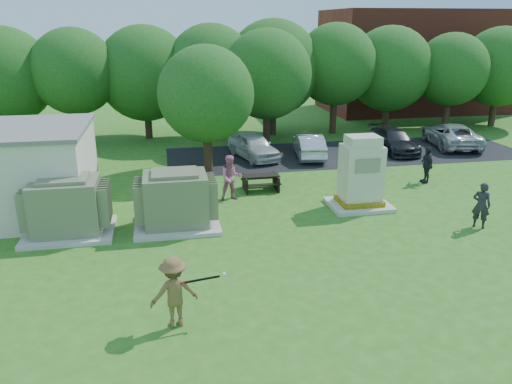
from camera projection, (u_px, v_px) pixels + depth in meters
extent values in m
plane|color=#2D6619|center=(282.00, 279.00, 14.33)|extent=(120.00, 120.00, 0.00)
cube|color=maroon|center=(418.00, 61.00, 41.33)|extent=(15.00, 8.00, 8.00)
cube|color=#232326|center=(347.00, 153.00, 28.12)|extent=(20.00, 6.00, 0.01)
cube|color=beige|center=(70.00, 232.00, 17.35)|extent=(3.00, 2.40, 0.15)
cube|color=#6A7452|center=(67.00, 206.00, 17.04)|extent=(2.20, 1.80, 1.80)
cube|color=#6A7452|center=(63.00, 179.00, 16.73)|extent=(1.60, 1.30, 0.12)
cube|color=#6A7452|center=(27.00, 207.00, 16.81)|extent=(0.32, 1.50, 1.35)
cube|color=#6A7452|center=(105.00, 203.00, 17.25)|extent=(0.32, 1.50, 1.35)
cube|color=beige|center=(177.00, 224.00, 18.00)|extent=(3.00, 2.40, 0.15)
cube|color=#686F4E|center=(176.00, 199.00, 17.69)|extent=(2.20, 1.80, 1.80)
cube|color=#686F4E|center=(175.00, 173.00, 17.38)|extent=(1.60, 1.30, 0.12)
cube|color=#686F4E|center=(139.00, 200.00, 17.46)|extent=(0.32, 1.50, 1.35)
cube|color=#686F4E|center=(212.00, 196.00, 17.90)|extent=(0.32, 1.50, 1.35)
cube|color=beige|center=(359.00, 205.00, 19.93)|extent=(2.37, 1.94, 0.16)
cube|color=yellow|center=(359.00, 201.00, 19.87)|extent=(1.67, 1.34, 0.19)
cube|color=beige|center=(361.00, 172.00, 19.50)|extent=(1.51, 1.18, 2.15)
cube|color=beige|center=(363.00, 141.00, 19.09)|extent=(1.24, 0.97, 0.38)
cube|color=gray|center=(368.00, 166.00, 18.78)|extent=(0.97, 0.04, 0.54)
cube|color=black|center=(261.00, 176.00, 21.75)|extent=(1.60, 0.62, 0.05)
cube|color=black|center=(259.00, 178.00, 22.29)|extent=(1.60, 0.22, 0.04)
cube|color=black|center=(263.00, 185.00, 21.38)|extent=(1.60, 0.22, 0.04)
cube|color=black|center=(245.00, 184.00, 21.73)|extent=(0.07, 1.20, 0.66)
cube|color=black|center=(276.00, 182.00, 21.97)|extent=(0.07, 1.20, 0.66)
imported|color=brown|center=(174.00, 292.00, 11.86)|extent=(1.26, 0.87, 1.80)
imported|color=#232227|center=(481.00, 205.00, 17.68)|extent=(0.73, 0.71, 1.68)
imported|color=#BE6589|center=(231.00, 178.00, 20.45)|extent=(0.97, 0.79, 1.90)
imported|color=black|center=(427.00, 165.00, 22.73)|extent=(0.48, 1.02, 1.69)
imported|color=silver|center=(253.00, 146.00, 26.92)|extent=(2.62, 4.29, 1.36)
imported|color=#BBBBC0|center=(309.00, 146.00, 27.13)|extent=(1.90, 4.08, 1.30)
imported|color=black|center=(394.00, 141.00, 28.36)|extent=(1.84, 4.35, 1.25)
imported|color=silver|center=(451.00, 135.00, 29.53)|extent=(3.15, 5.30, 1.38)
cylinder|color=black|center=(203.00, 279.00, 11.87)|extent=(0.85, 0.21, 0.06)
cylinder|color=maroon|center=(183.00, 283.00, 11.72)|extent=(0.23, 0.10, 0.06)
sphere|color=white|center=(224.00, 274.00, 12.02)|extent=(0.09, 0.09, 0.09)
cylinder|color=#47301E|center=(12.00, 125.00, 29.89)|extent=(0.44, 0.44, 2.40)
sphere|color=#235B1C|center=(4.00, 76.00, 28.97)|extent=(5.60, 5.60, 5.60)
cylinder|color=#47301E|center=(80.00, 121.00, 29.97)|extent=(0.44, 0.44, 2.80)
sphere|color=#235B1C|center=(74.00, 71.00, 29.04)|extent=(5.00, 5.00, 5.00)
cylinder|color=#47301E|center=(148.00, 120.00, 31.50)|extent=(0.44, 0.44, 2.30)
sphere|color=#235B1C|center=(145.00, 73.00, 30.57)|extent=(5.80, 5.80, 5.80)
cylinder|color=#47301E|center=(213.00, 117.00, 31.30)|extent=(0.44, 0.44, 2.70)
sphere|color=#235B1C|center=(211.00, 69.00, 30.34)|extent=(5.40, 5.40, 5.40)
cylinder|color=#47301E|center=(273.00, 115.00, 32.59)|extent=(0.44, 0.44, 2.50)
sphere|color=#235B1C|center=(273.00, 68.00, 31.61)|extent=(6.00, 6.00, 6.00)
cylinder|color=#47301E|center=(333.00, 111.00, 32.85)|extent=(0.44, 0.44, 2.90)
sphere|color=#235B1C|center=(336.00, 64.00, 31.89)|extent=(5.20, 5.20, 5.20)
cylinder|color=#47301E|center=(386.00, 112.00, 34.19)|extent=(0.44, 0.44, 2.40)
sphere|color=#235B1C|center=(389.00, 69.00, 33.27)|extent=(5.60, 5.60, 5.60)
cylinder|color=#47301E|center=(446.00, 111.00, 34.03)|extent=(0.44, 0.44, 2.60)
sphere|color=#235B1C|center=(452.00, 70.00, 33.15)|extent=(4.80, 4.80, 4.80)
cylinder|color=#47301E|center=(493.00, 108.00, 35.30)|extent=(0.44, 0.44, 2.50)
sphere|color=#235B1C|center=(500.00, 67.00, 34.38)|extent=(5.40, 5.40, 5.40)
cylinder|color=#47301E|center=(208.00, 147.00, 24.47)|extent=(0.44, 0.44, 2.40)
sphere|color=#235B1C|center=(206.00, 94.00, 23.64)|extent=(4.60, 4.60, 4.60)
cylinder|color=#47301E|center=(267.00, 123.00, 29.79)|extent=(0.44, 0.44, 2.60)
sphere|color=#235B1C|center=(267.00, 74.00, 28.87)|extent=(5.20, 5.20, 5.20)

